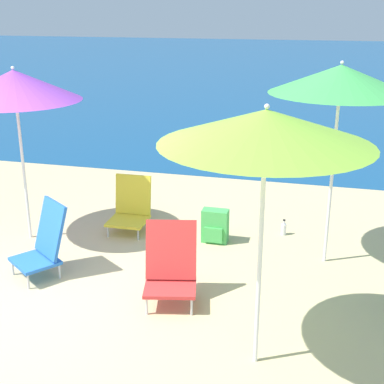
% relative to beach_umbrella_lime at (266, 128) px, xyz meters
% --- Properties ---
extents(ground_plane, '(60.00, 60.00, 0.00)m').
position_rel_beach_umbrella_lime_xyz_m(ground_plane, '(-2.26, 0.28, -2.01)').
color(ground_plane, '#D1BA89').
extents(sea_water, '(60.00, 40.00, 0.01)m').
position_rel_beach_umbrella_lime_xyz_m(sea_water, '(-2.26, 24.91, -2.01)').
color(sea_water, navy).
rests_on(sea_water, ground).
extents(beach_umbrella_lime, '(1.60, 1.60, 2.19)m').
position_rel_beach_umbrella_lime_xyz_m(beach_umbrella_lime, '(0.00, 0.00, 0.00)').
color(beach_umbrella_lime, white).
rests_on(beach_umbrella_lime, ground).
extents(beach_umbrella_purple, '(1.57, 1.57, 2.18)m').
position_rel_beach_umbrella_lime_xyz_m(beach_umbrella_purple, '(-3.19, 1.82, -0.06)').
color(beach_umbrella_purple, white).
rests_on(beach_umbrella_purple, ground).
extents(beach_umbrella_green, '(1.52, 1.52, 2.31)m').
position_rel_beach_umbrella_lime_xyz_m(beach_umbrella_green, '(0.52, 2.07, 0.10)').
color(beach_umbrella_green, white).
rests_on(beach_umbrella_green, ground).
extents(beach_chair_red, '(0.62, 0.62, 0.81)m').
position_rel_beach_umbrella_lime_xyz_m(beach_chair_red, '(-0.98, 0.79, -1.63)').
color(beach_chair_red, silver).
rests_on(beach_chair_red, ground).
extents(beach_chair_blue, '(0.71, 0.72, 0.82)m').
position_rel_beach_umbrella_lime_xyz_m(beach_chair_blue, '(-2.49, 0.97, -1.63)').
color(beach_chair_blue, silver).
rests_on(beach_chair_blue, ground).
extents(beach_chair_yellow, '(0.50, 0.54, 0.72)m').
position_rel_beach_umbrella_lime_xyz_m(beach_chair_yellow, '(-2.02, 2.40, -1.70)').
color(beach_chair_yellow, silver).
rests_on(beach_chair_yellow, ground).
extents(backpack_green, '(0.33, 0.21, 0.43)m').
position_rel_beach_umbrella_lime_xyz_m(backpack_green, '(-0.85, 2.28, -1.80)').
color(backpack_green, '#47B756').
rests_on(backpack_green, ground).
extents(water_bottle, '(0.07, 0.07, 0.21)m').
position_rel_beach_umbrella_lime_xyz_m(water_bottle, '(-0.02, 2.72, -1.93)').
color(water_bottle, silver).
rests_on(water_bottle, ground).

